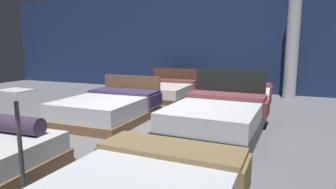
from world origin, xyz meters
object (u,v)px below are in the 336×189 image
Objects in this scene: bed_2 at (109,108)px; bed_5 at (240,95)px; price_sign at (22,164)px; support_pillar at (293,39)px; bed_3 at (216,117)px; bed_4 at (164,90)px.

bed_2 is 1.01× the size of bed_5.
bed_2 is 1.88× the size of price_sign.
bed_3 is at bearing -107.08° from support_pillar.
bed_5 is at bearing -1.11° from bed_4.
bed_2 is at bearing -176.60° from bed_3.
price_sign reaches higher than bed_3.
bed_2 is 5.68m from support_pillar.
support_pillar is at bearing 49.13° from bed_2.
bed_2 is at bearing 110.11° from price_sign.
bed_5 is (2.30, -0.03, 0.02)m from bed_4.
bed_4 is 0.60× the size of support_pillar.
bed_4 is (-2.27, 2.90, -0.06)m from bed_3.
price_sign is (1.14, -3.12, 0.19)m from bed_2.
price_sign is at bearing -107.12° from bed_3.
bed_5 is (2.30, 2.90, -0.02)m from bed_2.
bed_5 is 2.34m from support_pillar.
price_sign reaches higher than bed_5.
bed_4 is at bearing 130.71° from bed_3.
bed_3 reaches higher than bed_5.
bed_3 is 1.05× the size of bed_5.
price_sign reaches higher than bed_2.
price_sign reaches higher than bed_4.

